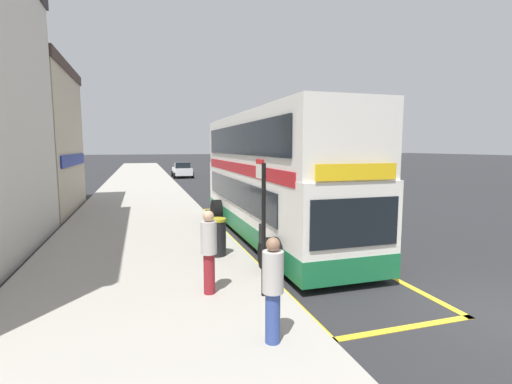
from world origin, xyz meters
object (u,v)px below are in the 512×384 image
Objects in this scene: pedestrian_waiting_near_sign at (209,249)px; pedestrian_further_back at (273,286)px; bus_stop_sign at (263,217)px; litter_bin at (217,237)px; parked_car_white_kerbside at (182,170)px; double_decker_bus at (271,180)px; parked_car_silver_behind at (235,169)px; parked_car_maroon_ahead at (295,178)px.

pedestrian_waiting_near_sign is 1.04× the size of pedestrian_further_back.
bus_stop_sign is 3.31m from litter_bin.
bus_stop_sign is 33.32m from parked_car_white_kerbside.
double_decker_bus is at bearing -89.62° from parked_car_white_kerbside.
litter_bin is at bearing -137.50° from double_decker_bus.
double_decker_bus reaches higher than parked_car_white_kerbside.
litter_bin is at bearing 88.87° from pedestrian_further_back.
double_decker_bus is 2.64× the size of parked_car_silver_behind.
parked_car_white_kerbside and parked_car_maroon_ahead have the same top height.
double_decker_bus reaches higher than parked_car_silver_behind.
pedestrian_waiting_near_sign is (-8.66, -32.75, 0.32)m from parked_car_silver_behind.
double_decker_bus is 27.96m from parked_car_white_kerbside.
pedestrian_waiting_near_sign is at bearing -104.70° from litter_bin.
pedestrian_waiting_near_sign reaches higher than litter_bin.
double_decker_bus is 6.16× the size of pedestrian_waiting_near_sign.
litter_bin is (-9.72, -17.27, -0.11)m from parked_car_maroon_ahead.
parked_car_white_kerbside is 1.00× the size of parked_car_silver_behind.
double_decker_bus is 2.64× the size of parked_car_white_kerbside.
parked_car_maroon_ahead is at bearing 60.62° from litter_bin.
pedestrian_further_back reaches higher than parked_car_silver_behind.
double_decker_bus is 5.94m from pedestrian_waiting_near_sign.
pedestrian_waiting_near_sign is at bearing -95.17° from parked_car_white_kerbside.
parked_car_maroon_ahead is 12.89m from parked_car_silver_behind.
parked_car_white_kerbside is at bearing 90.55° from double_decker_bus.
pedestrian_further_back is at bearing -91.13° from litter_bin.
parked_car_maroon_ahead is (7.56, -12.89, 0.00)m from parked_car_white_kerbside.
pedestrian_further_back reaches higher than litter_bin.
double_decker_bus is 3.57m from litter_bin.
litter_bin is at bearing 58.66° from parked_car_maroon_ahead.
parked_car_white_kerbside is at bearing 86.89° from bus_stop_sign.
litter_bin is (-2.16, -30.16, -0.11)m from parked_car_white_kerbside.
double_decker_bus is 16.76m from parked_car_maroon_ahead.
parked_car_maroon_ahead is at bearing 66.22° from pedestrian_further_back.
pedestrian_waiting_near_sign reaches higher than parked_car_silver_behind.
double_decker_bus is at bearing 42.50° from litter_bin.
litter_bin is at bearing 96.54° from bus_stop_sign.
parked_car_silver_behind is (5.79, -0.12, 0.00)m from parked_car_white_kerbside.
pedestrian_waiting_near_sign is (-10.43, -19.99, 0.32)m from parked_car_maroon_ahead.
double_decker_bus is at bearing 68.69° from bus_stop_sign.
pedestrian_waiting_near_sign is at bearing 160.46° from bus_stop_sign.
parked_car_silver_behind is 2.34× the size of pedestrian_waiting_near_sign.
parked_car_white_kerbside is 14.94m from parked_car_maroon_ahead.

